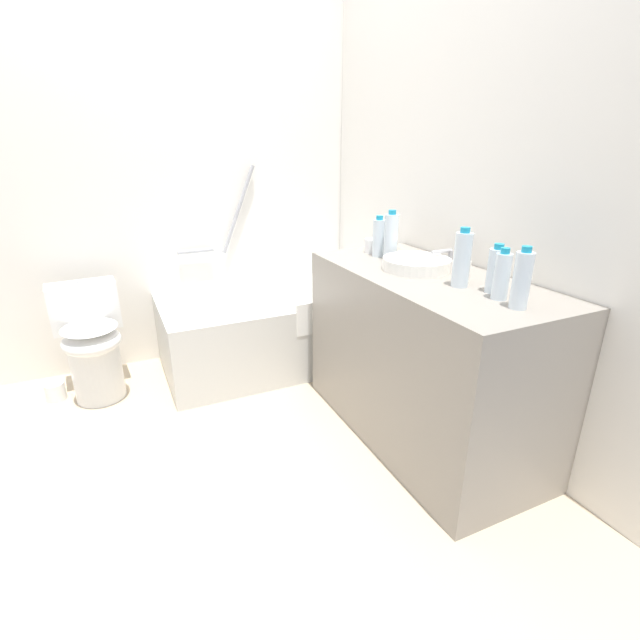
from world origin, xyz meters
The scene contains 17 objects.
ground_plane centered at (0.00, 0.00, 0.00)m, with size 3.70×3.70×0.00m, color #C1AD8E.
wall_back_tiled centered at (0.00, 1.20, 1.22)m, with size 3.10×0.10×2.45m, color white.
wall_right_mirror centered at (1.40, 0.00, 1.22)m, with size 0.10×2.70×2.45m, color white.
bathtub centered at (0.63, 0.76, 0.26)m, with size 1.40×0.78×1.29m.
toilet centered at (-0.46, 0.78, 0.34)m, with size 0.38×0.51×0.67m.
vanity_counter centered at (1.04, -0.35, 0.43)m, with size 0.61×1.32×0.85m, color gray.
sink_basin centered at (1.04, -0.25, 0.88)m, with size 0.32×0.32×0.06m, color white.
sink_faucet centered at (1.22, -0.25, 0.89)m, with size 0.13×0.15×0.08m.
water_bottle_0 centered at (1.04, -0.01, 0.97)m, with size 0.07×0.07×0.25m.
water_bottle_1 centered at (1.04, -0.86, 0.96)m, with size 0.06×0.06×0.23m.
water_bottle_2 centered at (1.10, -0.67, 0.94)m, with size 0.07×0.07×0.20m.
water_bottle_3 centered at (1.02, 0.07, 0.95)m, with size 0.07×0.07×0.22m.
water_bottle_4 centered at (1.04, -0.55, 0.97)m, with size 0.07×0.07×0.25m.
water_bottle_5 centered at (1.06, -0.75, 0.95)m, with size 0.06×0.06×0.20m.
drinking_glass_0 centered at (1.04, 0.17, 0.89)m, with size 0.08×0.08×0.08m, color white.
drinking_glass_1 centered at (1.10, -0.50, 0.90)m, with size 0.06×0.06×0.09m, color white.
toilet_paper_roll centered at (-0.70, 0.82, 0.05)m, with size 0.11×0.11×0.11m, color white.
Camera 1 is at (-0.29, -1.99, 1.41)m, focal length 25.73 mm.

